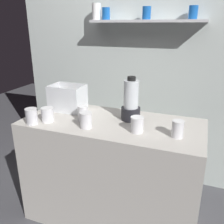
{
  "coord_description": "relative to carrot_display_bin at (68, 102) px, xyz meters",
  "views": [
    {
      "loc": [
        0.63,
        -1.65,
        1.61
      ],
      "look_at": [
        0.0,
        0.0,
        0.98
      ],
      "focal_mm": 39.15,
      "sensor_mm": 36.0,
      "label": 1
    }
  ],
  "objects": [
    {
      "name": "juice_cup_mango_far_left",
      "position": [
        -0.09,
        -0.38,
        -0.01
      ],
      "size": [
        0.09,
        0.09,
        0.12
      ],
      "color": "white",
      "rests_on": "counter"
    },
    {
      "name": "counter",
      "position": [
        0.47,
        -0.13,
        -0.52
      ],
      "size": [
        1.4,
        0.64,
        0.9
      ],
      "primitive_type": "cube",
      "color": "beige",
      "rests_on": "ground_plane"
    },
    {
      "name": "juice_cup_mango_middle",
      "position": [
        0.25,
        -0.18,
        -0.01
      ],
      "size": [
        0.08,
        0.08,
        0.12
      ],
      "color": "white",
      "rests_on": "counter"
    },
    {
      "name": "blender_pitcher",
      "position": [
        0.59,
        -0.03,
        0.07
      ],
      "size": [
        0.15,
        0.15,
        0.35
      ],
      "color": "black",
      "rests_on": "counter"
    },
    {
      "name": "juice_cup_pomegranate_right",
      "position": [
        0.33,
        -0.3,
        -0.01
      ],
      "size": [
        0.09,
        0.09,
        0.12
      ],
      "color": "white",
      "rests_on": "counter"
    },
    {
      "name": "back_wall_unit",
      "position": [
        0.47,
        0.64,
        0.3
      ],
      "size": [
        2.6,
        0.24,
        2.5
      ],
      "color": "silver",
      "rests_on": "ground_plane"
    },
    {
      "name": "juice_cup_carrot_rightmost",
      "position": [
        0.97,
        -0.23,
        -0.02
      ],
      "size": [
        0.08,
        0.08,
        0.12
      ],
      "color": "white",
      "rests_on": "counter"
    },
    {
      "name": "juice_cup_beet_left",
      "position": [
        -0.0,
        -0.3,
        -0.02
      ],
      "size": [
        0.1,
        0.1,
        0.11
      ],
      "color": "white",
      "rests_on": "counter"
    },
    {
      "name": "juice_cup_orange_far_right",
      "position": [
        0.7,
        -0.24,
        -0.02
      ],
      "size": [
        0.09,
        0.09,
        0.11
      ],
      "color": "white",
      "rests_on": "counter"
    },
    {
      "name": "carrot_display_bin",
      "position": [
        0.0,
        0.0,
        0.0
      ],
      "size": [
        0.29,
        0.21,
        0.22
      ],
      "color": "white",
      "rests_on": "counter"
    },
    {
      "name": "ground_plane",
      "position": [
        0.47,
        -0.13,
        -0.97
      ],
      "size": [
        8.0,
        8.0,
        0.0
      ],
      "primitive_type": "plane",
      "color": "#4C4C51"
    }
  ]
}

